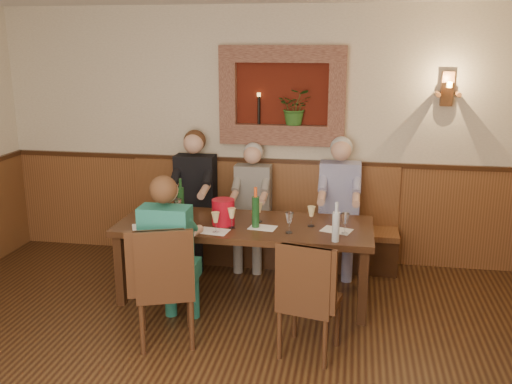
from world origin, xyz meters
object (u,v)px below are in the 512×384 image
person_bench_left (194,208)px  person_chair_front (171,268)px  bench (261,233)px  dining_table (245,231)px  person_bench_right (338,217)px  spittoon_bucket (223,212)px  wine_bottle_green_a (256,211)px  wine_bottle_green_b (181,200)px  water_bottle (336,226)px  chair_near_left (166,308)px  chair_near_right (308,321)px  person_bench_mid (252,216)px

person_bench_left → person_chair_front: bearing=-80.9°
bench → dining_table: bearing=-90.0°
person_bench_right → person_chair_front: (-1.34, -1.61, -0.02)m
spittoon_bucket → wine_bottle_green_a: (0.31, -0.03, 0.04)m
person_bench_right → wine_bottle_green_b: 1.70m
dining_table → person_bench_left: (-0.74, 0.84, -0.06)m
person_chair_front → wine_bottle_green_b: bearing=101.5°
bench → person_bench_right: bearing=-7.1°
spittoon_bucket → water_bottle: (1.06, -0.29, 0.02)m
spittoon_bucket → wine_bottle_green_a: size_ratio=0.63×
wine_bottle_green_b → chair_near_left: bearing=-79.9°
person_bench_left → wine_bottle_green_a: (0.86, -0.93, 0.29)m
chair_near_left → water_bottle: 1.58m
bench → person_bench_right: size_ratio=2.06×
chair_near_right → wine_bottle_green_b: (-1.37, 1.10, 0.62)m
bench → water_bottle: (0.87, -1.30, 0.56)m
chair_near_left → person_bench_left: size_ratio=0.70×
dining_table → spittoon_bucket: (-0.19, -0.06, 0.20)m
spittoon_bucket → water_bottle: 1.10m
chair_near_right → person_chair_front: (-1.18, 0.17, 0.30)m
chair_near_right → person_bench_right: 1.82m
chair_near_right → person_bench_left: 2.31m
bench → person_chair_front: bearing=-105.6°
chair_near_left → chair_near_right: size_ratio=1.06×
chair_near_right → person_bench_left: (-1.43, 1.78, 0.33)m
person_bench_mid → person_chair_front: size_ratio=0.97×
person_bench_mid → chair_near_right: bearing=-66.4°
dining_table → wine_bottle_green_a: 0.28m
person_bench_mid → water_bottle: person_bench_mid is taller
person_bench_left → wine_bottle_green_b: person_bench_left is taller
person_bench_left → person_bench_right: bearing=0.0°
chair_near_left → wine_bottle_green_a: 1.21m
chair_near_left → wine_bottle_green_b: bearing=80.2°
dining_table → chair_near_right: size_ratio=2.48×
dining_table → chair_near_right: (0.69, -0.94, -0.39)m
person_bench_mid → person_bench_right: person_bench_right is taller
dining_table → wine_bottle_green_a: wine_bottle_green_a is taller
chair_near_right → spittoon_bucket: spittoon_bucket is taller
bench → wine_bottle_green_a: 1.20m
person_bench_right → spittoon_bucket: person_bench_right is taller
chair_near_right → water_bottle: 0.87m
wine_bottle_green_b → bench: bearing=49.4°
chair_near_right → person_bench_mid: (-0.78, 1.78, 0.28)m
wine_bottle_green_a → spittoon_bucket: bearing=173.9°
chair_near_left → water_bottle: bearing=4.3°
chair_near_right → wine_bottle_green_a: bearing=136.6°
dining_table → spittoon_bucket: spittoon_bucket is taller
water_bottle → dining_table: bearing=157.8°
chair_near_right → wine_bottle_green_b: wine_bottle_green_b is taller
chair_near_left → wine_bottle_green_b: 1.28m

